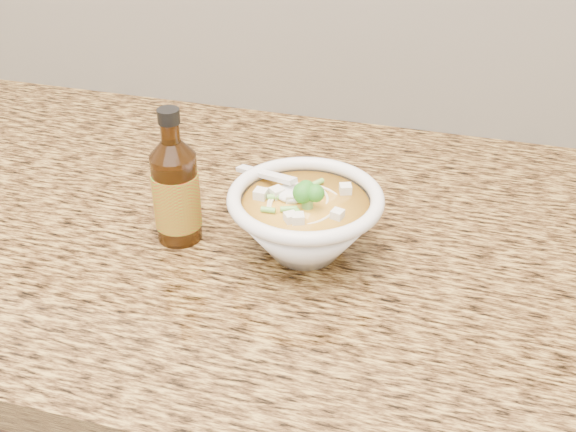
# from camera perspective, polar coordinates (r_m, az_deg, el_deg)

# --- Properties ---
(counter_slab) EXTENTS (4.00, 0.68, 0.04)m
(counter_slab) POSITION_cam_1_polar(r_m,az_deg,el_deg) (0.92, -7.60, -0.55)
(counter_slab) COLOR #A27E3B
(counter_slab) RESTS_ON cabinet
(soup_bowl) EXTENTS (0.19, 0.17, 0.10)m
(soup_bowl) POSITION_cam_1_polar(r_m,az_deg,el_deg) (0.81, 1.35, -0.45)
(soup_bowl) COLOR silver
(soup_bowl) RESTS_ON counter_slab
(hot_sauce_bottle) EXTENTS (0.05, 0.05, 0.16)m
(hot_sauce_bottle) POSITION_cam_1_polar(r_m,az_deg,el_deg) (0.83, -8.84, 1.90)
(hot_sauce_bottle) COLOR #3A1D07
(hot_sauce_bottle) RESTS_ON counter_slab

